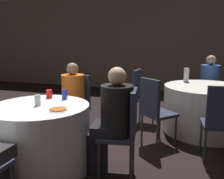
% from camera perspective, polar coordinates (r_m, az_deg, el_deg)
% --- Properties ---
extents(ground_plane, '(16.00, 16.00, 0.00)m').
position_cam_1_polar(ground_plane, '(3.24, -17.53, -16.37)').
color(ground_plane, black).
extents(wall_back, '(16.00, 0.06, 2.80)m').
position_cam_1_polar(wall_back, '(7.62, 4.38, 10.61)').
color(wall_back, gray).
rests_on(wall_back, ground_plane).
extents(table_near, '(1.12, 1.12, 0.75)m').
position_cam_1_polar(table_near, '(3.04, -15.89, -10.42)').
color(table_near, silver).
rests_on(table_near, ground_plane).
extents(table_far, '(1.34, 1.34, 0.75)m').
position_cam_1_polar(table_far, '(4.34, 20.54, -4.17)').
color(table_far, white).
rests_on(table_far, ground_plane).
extents(chair_near_north, '(0.41, 0.41, 0.96)m').
position_cam_1_polar(chair_near_north, '(3.80, -8.18, -2.67)').
color(chair_near_north, '#2D3347').
rests_on(chair_near_north, ground_plane).
extents(chair_near_east, '(0.46, 0.46, 0.96)m').
position_cam_1_polar(chair_near_east, '(2.72, 3.19, -8.18)').
color(chair_near_east, '#2D3347').
rests_on(chair_near_east, ground_plane).
extents(chair_far_south, '(0.44, 0.44, 0.96)m').
position_cam_1_polar(chair_far_south, '(3.26, 23.69, -5.84)').
color(chair_far_south, '#2D3347').
rests_on(chair_far_south, ground_plane).
extents(chair_far_north, '(0.44, 0.45, 0.96)m').
position_cam_1_polar(chair_far_north, '(5.36, 21.36, 0.72)').
color(chair_far_north, '#2D3347').
rests_on(chair_far_north, ground_plane).
extents(chair_far_southwest, '(0.56, 0.56, 0.96)m').
position_cam_1_polar(chair_far_southwest, '(3.53, 9.59, -3.80)').
color(chair_far_southwest, '#2D3347').
rests_on(chair_far_southwest, ground_plane).
extents(chair_far_west, '(0.44, 0.44, 0.96)m').
position_cam_1_polar(chair_far_west, '(4.47, 6.71, -0.54)').
color(chair_far_west, '#2D3347').
rests_on(chair_far_west, ground_plane).
extents(person_blue_shirt, '(0.39, 0.52, 1.19)m').
position_cam_1_polar(person_blue_shirt, '(5.20, 21.32, 0.96)').
color(person_blue_shirt, black).
rests_on(person_blue_shirt, ground_plane).
extents(person_orange_shirt, '(0.33, 0.50, 1.16)m').
position_cam_1_polar(person_orange_shirt, '(3.65, -9.29, -3.04)').
color(person_orange_shirt, '#282828').
rests_on(person_orange_shirt, ground_plane).
extents(person_black_shirt, '(0.51, 0.38, 1.20)m').
position_cam_1_polar(person_black_shirt, '(2.73, -0.22, -7.12)').
color(person_black_shirt, black).
rests_on(person_black_shirt, ground_plane).
extents(pizza_plate_near, '(0.22, 0.22, 0.02)m').
position_cam_1_polar(pizza_plate_near, '(2.67, -12.21, -4.50)').
color(pizza_plate_near, white).
rests_on(pizza_plate_near, table_near).
extents(soda_can_silver, '(0.07, 0.07, 0.12)m').
position_cam_1_polar(soda_can_silver, '(2.91, -16.64, -2.36)').
color(soda_can_silver, silver).
rests_on(soda_can_silver, table_near).
extents(soda_can_blue, '(0.07, 0.07, 0.12)m').
position_cam_1_polar(soda_can_blue, '(3.15, -10.82, -1.10)').
color(soda_can_blue, '#1E38A5').
rests_on(soda_can_blue, table_near).
extents(cup_near, '(0.08, 0.08, 0.10)m').
position_cam_1_polar(cup_near, '(3.26, -14.15, -0.99)').
color(cup_near, red).
rests_on(cup_near, table_near).
extents(bottle_far, '(0.09, 0.09, 0.25)m').
position_cam_1_polar(bottle_far, '(4.57, 16.62, 3.21)').
color(bottle_far, silver).
rests_on(bottle_far, table_far).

